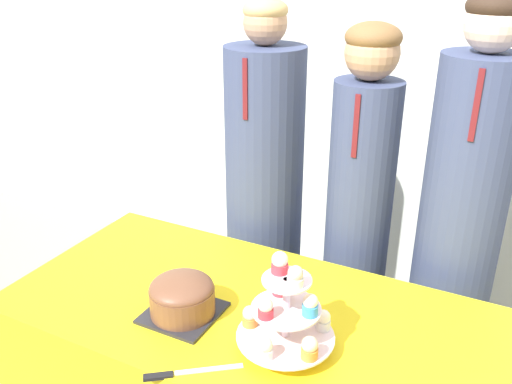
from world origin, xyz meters
TOP-DOWN VIEW (x-y plane):
  - wall_back at (0.00, 1.72)m, footprint 9.00×0.06m
  - round_cake at (-0.27, 0.25)m, footprint 0.21×0.21m
  - cake_knife at (-0.14, 0.03)m, footprint 0.22×0.17m
  - cupcake_stand at (0.07, 0.25)m, footprint 0.27×0.27m
  - student_0 at (-0.35, 0.98)m, footprint 0.32×0.32m
  - student_1 at (0.05, 0.98)m, footprint 0.25×0.25m
  - student_2 at (0.41, 0.98)m, footprint 0.29×0.29m

SIDE VIEW (x-z plane):
  - cake_knife at x=-0.14m, z-range 0.71..0.72m
  - student_0 at x=-0.35m, z-range -0.05..1.52m
  - student_1 at x=0.05m, z-range -0.01..1.50m
  - student_2 at x=0.41m, z-range -0.04..1.58m
  - round_cake at x=-0.27m, z-range 0.71..0.84m
  - cupcake_stand at x=0.07m, z-range 0.69..0.98m
  - wall_back at x=0.00m, z-range 0.00..2.70m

